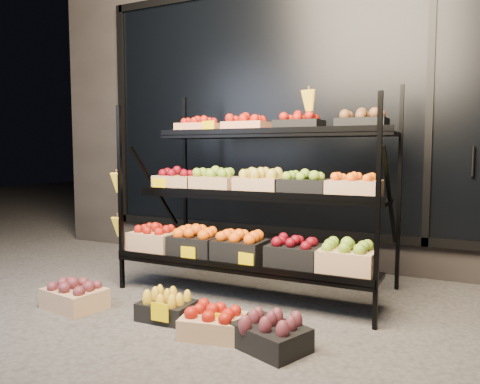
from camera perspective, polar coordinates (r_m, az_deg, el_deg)
The scene contains 9 objects.
ground at distance 3.38m, azimuth -2.43°, elevation -14.57°, with size 24.00×24.00×0.00m, color #514F4C.
building at distance 5.63m, azimuth 10.50°, elevation 11.18°, with size 6.00×2.08×3.50m.
display_rack at distance 3.75m, azimuth 1.74°, elevation -0.30°, with size 2.18×1.02×1.74m.
tag_floor_a at distance 3.16m, azimuth -9.76°, elevation -14.93°, with size 0.13×0.01×0.12m, color #E6C000.
tag_floor_b at distance 2.95m, azimuth -2.93°, elevation -16.34°, with size 0.13×0.01×0.12m, color #E6C000.
floor_crate_left at distance 3.66m, azimuth -19.53°, elevation -11.72°, with size 0.47×0.37×0.21m.
floor_crate_midleft at distance 3.28m, azimuth -8.92°, elevation -13.64°, with size 0.36×0.27×0.19m.
floor_crate_midright at distance 2.97m, azimuth -3.29°, elevation -15.53°, with size 0.42×0.35×0.19m.
floor_crate_right at distance 2.80m, azimuth 3.75°, elevation -16.77°, with size 0.48×0.42×0.20m.
Camera 1 is at (1.53, -2.79, 1.13)m, focal length 35.00 mm.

